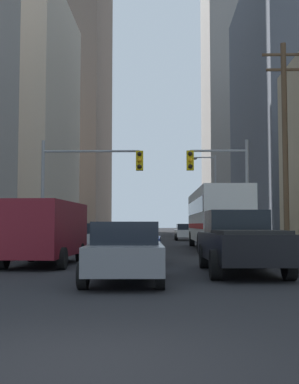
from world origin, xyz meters
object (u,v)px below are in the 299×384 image
Objects in this scene: city_bus at (216,216)px; sedan_silver at (86,237)px; sedan_blue at (137,242)px; traffic_signal_near_right at (221,176)px; cargo_van_maroon at (46,229)px; pickup_truck_black at (240,242)px; sedan_grey at (126,252)px; sedan_white at (185,232)px; traffic_signal_near_left at (87,175)px.

city_bus is 2.72× the size of sedan_silver.
traffic_signal_near_right is at bearing 59.82° from sedan_blue.
traffic_signal_near_right is (7.34, 8.33, 2.73)m from cargo_van_maroon.
pickup_truck_black is at bearing -21.87° from cargo_van_maroon.
sedan_silver is (-3.25, 14.14, 0.00)m from sedan_grey.
sedan_grey is at bearing -104.20° from city_bus.
pickup_truck_black is (-0.81, -13.67, -1.00)m from city_bus.
sedan_silver is at bearing 112.08° from sedan_blue.
city_bus reaches higher than sedan_silver.
cargo_van_maroon is 28.35m from sedan_white.
traffic_signal_near_left is (0.14, -0.76, 3.35)m from sedan_silver.
cargo_van_maroon is 6.04m from sedan_grey.
sedan_blue is at bearing 90.60° from sedan_grey.
pickup_truck_black is at bearing -49.24° from sedan_blue.
sedan_grey is 1.00× the size of sedan_white.
sedan_grey and sedan_silver have the same top height.
city_bus is 3.43m from traffic_signal_near_right.
traffic_signal_near_right is (7.31, -0.76, 3.25)m from sedan_silver.
sedan_silver is 0.71× the size of traffic_signal_near_left.
city_bus is 16.65m from sedan_grey.
sedan_grey is (-4.07, -16.10, -1.16)m from city_bus.
traffic_signal_near_left is at bearing 88.83° from cargo_van_maroon.
sedan_silver is 3.44m from traffic_signal_near_left.
traffic_signal_near_right is (4.06, 13.38, 3.25)m from sedan_grey.
sedan_blue is 0.99× the size of sedan_white.
pickup_truck_black is 13.07m from traffic_signal_near_left.
cargo_van_maroon reaches higher than sedan_grey.
sedan_blue is at bearing 130.76° from pickup_truck_black.
pickup_truck_black is 0.91× the size of traffic_signal_near_right.
traffic_signal_near_left reaches higher than sedan_silver.
cargo_van_maroon reaches higher than sedan_blue.
traffic_signal_near_left is at bearing -79.38° from sedan_silver.
traffic_signal_near_right reaches higher than sedan_silver.
sedan_blue is at bearing -96.78° from sedan_white.
traffic_signal_near_left is (-3.11, 13.38, 3.35)m from sedan_grey.
pickup_truck_black is at bearing -93.40° from city_bus.
cargo_van_maroon is 11.43m from traffic_signal_near_right.
sedan_white is (-1.00, 16.57, -1.16)m from city_bus.
sedan_white is at bearing 90.36° from pickup_truck_black.
traffic_signal_near_left reaches higher than pickup_truck_black.
traffic_signal_near_left is (-6.37, 10.96, 3.19)m from pickup_truck_black.
traffic_signal_near_right is at bearing -90.29° from city_bus.
sedan_blue is 8.82m from traffic_signal_near_right.
sedan_grey is (-3.26, -2.43, -0.16)m from pickup_truck_black.
traffic_signal_near_left is at bearing 113.21° from sedan_blue.
traffic_signal_near_right reaches higher than sedan_blue.
sedan_silver is 8.03m from traffic_signal_near_right.
sedan_grey is (3.28, -5.05, -0.52)m from cargo_van_maroon.
sedan_silver is 0.71× the size of traffic_signal_near_right.
sedan_grey is 0.71× the size of traffic_signal_near_left.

